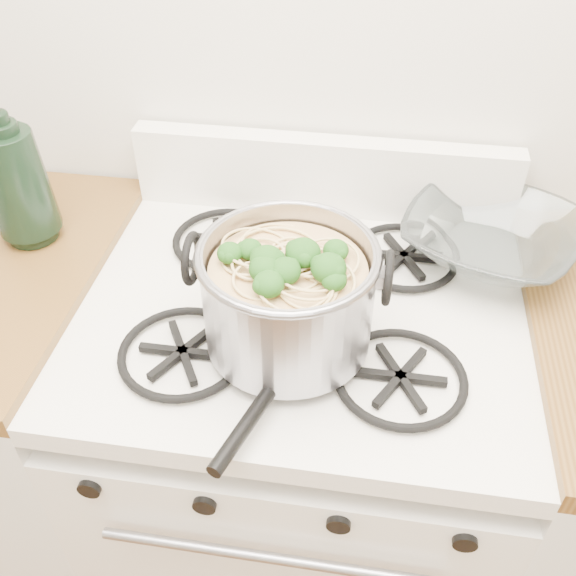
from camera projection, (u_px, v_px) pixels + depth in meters
The scene contains 6 objects.
gas_range at pixel (299, 462), 1.41m from camera, with size 0.76×0.66×0.92m.
counter_left at pixel (79, 425), 1.46m from camera, with size 0.25×0.65×0.92m.
stock_pot at pixel (288, 296), 0.96m from camera, with size 0.30×0.27×0.18m.
spatula at pixel (302, 345), 0.99m from camera, with size 0.29×0.31×0.02m, color black, non-canonical shape.
glass_bowl at pixel (488, 247), 1.17m from camera, with size 0.12×0.12×0.03m, color white.
bottle at pixel (13, 167), 1.13m from camera, with size 0.12×0.12×0.30m, color black.
Camera 1 is at (0.10, 0.45, 1.65)m, focal length 40.00 mm.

